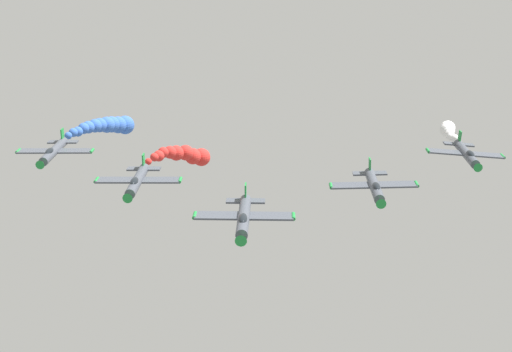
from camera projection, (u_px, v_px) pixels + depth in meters
airplane_lead at (244, 217)px, 68.42m from camera, size 9.56×10.35×2.32m
airplane_left_inner at (374, 186)px, 79.38m from camera, size 9.57×10.35×2.33m
airplane_right_inner at (137, 181)px, 80.60m from camera, size 9.56×10.35×2.32m
smoke_trail_right_inner at (186, 155)px, 100.63m from camera, size 6.17×18.87×6.33m
airplane_left_outer at (467, 154)px, 90.49m from camera, size 9.56×10.35×2.38m
smoke_trail_left_outer at (448, 131)px, 104.55m from camera, size 3.15×12.06×3.00m
airplane_right_outer at (54, 151)px, 91.30m from camera, size 9.56×10.35×2.32m
smoke_trail_right_outer at (109, 126)px, 111.84m from camera, size 5.59×20.89×5.38m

